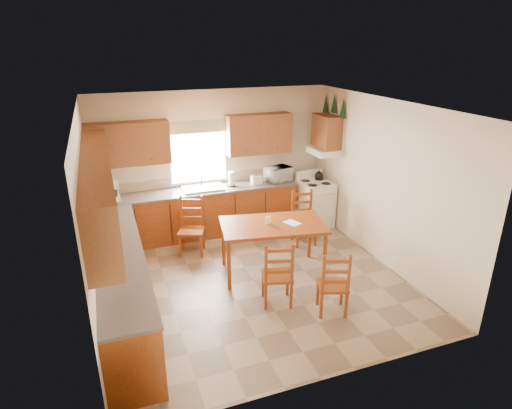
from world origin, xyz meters
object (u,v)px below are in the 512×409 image
object	(u,v)px
chair_far_right	(304,219)
chair_far_left	(191,227)
dining_table	(272,248)
chair_near_right	(333,281)
chair_near_left	(277,272)
microwave	(278,174)
stove	(315,204)

from	to	relation	value
chair_far_right	chair_far_left	bearing A→B (deg)	178.88
dining_table	chair_near_right	bearing A→B (deg)	-63.62
chair_near_left	microwave	bearing A→B (deg)	-97.92
chair_near_left	chair_far_right	bearing A→B (deg)	-111.84
stove	chair_far_right	world-z (taller)	chair_far_right
chair_near_left	chair_far_right	world-z (taller)	chair_near_left
chair_far_right	dining_table	bearing A→B (deg)	-132.80
microwave	dining_table	xyz separation A→B (m)	(-0.85, -1.80, -0.63)
stove	chair_near_left	distance (m)	2.88
stove	chair_far_left	distance (m)	2.61
chair_far_left	chair_far_right	distance (m)	2.05
dining_table	chair_far_left	size ratio (longest dim) A/B	1.58
dining_table	chair_near_right	xyz separation A→B (m)	(0.37, -1.27, 0.04)
chair_near_right	chair_far_left	world-z (taller)	chair_far_left
microwave	stove	bearing A→B (deg)	-44.45
chair_near_right	chair_far_right	distance (m)	2.15
stove	chair_near_right	distance (m)	2.96
chair_near_right	microwave	bearing A→B (deg)	-79.30
chair_far_left	chair_near_right	bearing A→B (deg)	-38.08
microwave	chair_far_right	xyz separation A→B (m)	(0.10, -1.00, -0.57)
chair_near_right	chair_far_left	xyz separation A→B (m)	(-1.44, 2.37, 0.04)
microwave	chair_near_left	xyz separation A→B (m)	(-1.11, -2.60, -0.56)
stove	chair_far_right	xyz separation A→B (m)	(-0.56, -0.66, 0.04)
dining_table	chair_near_left	xyz separation A→B (m)	(-0.26, -0.81, 0.07)
microwave	dining_table	size ratio (longest dim) A/B	0.29
stove	dining_table	size ratio (longest dim) A/B	0.56
microwave	chair_near_right	distance (m)	3.16
stove	chair_near_left	xyz separation A→B (m)	(-1.77, -2.27, 0.05)
chair_near_left	dining_table	bearing A→B (deg)	-92.51
chair_far_right	stove	bearing A→B (deg)	57.09
dining_table	chair_far_right	bearing A→B (deg)	50.11
stove	chair_near_right	xyz separation A→B (m)	(-1.14, -2.73, 0.02)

